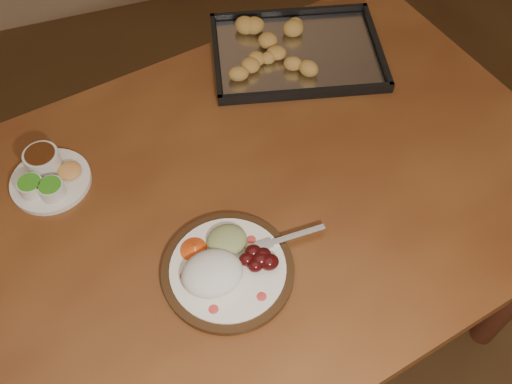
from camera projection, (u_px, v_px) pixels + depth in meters
name	position (u px, v px, depth m)	size (l,w,h in m)	color
dining_table	(222.00, 231.00, 1.24)	(1.65, 1.19, 0.75)	brown
dinner_plate	(225.00, 267.00, 1.06)	(0.33, 0.25, 0.06)	#321D0D
condiment_saucer	(47.00, 176.00, 1.18)	(0.17, 0.17, 0.06)	silver
baking_tray	(297.00, 51.00, 1.40)	(0.47, 0.39, 0.04)	black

